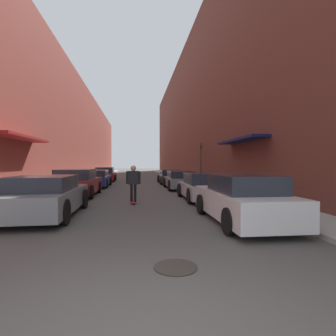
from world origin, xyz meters
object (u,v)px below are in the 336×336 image
(parked_car_left_1, at_px, (77,183))
(parked_car_left_3, at_px, (105,175))
(parked_car_left_2, at_px, (96,179))
(parked_car_right_2, at_px, (180,180))
(manhole_cover, at_px, (176,267))
(skateboarder, at_px, (133,180))
(parked_car_right_0, at_px, (242,199))
(traffic_light, at_px, (201,158))
(parked_car_left_0, at_px, (45,196))
(parked_car_right_1, at_px, (204,187))
(parked_car_right_3, at_px, (170,177))

(parked_car_left_1, height_order, parked_car_left_3, parked_car_left_1)
(parked_car_left_2, bearing_deg, parked_car_left_3, 90.02)
(parked_car_right_2, xyz_separation_m, manhole_cover, (-2.29, -12.93, -0.58))
(parked_car_right_2, height_order, skateboarder, skateboarder)
(parked_car_left_3, bearing_deg, parked_car_right_0, -72.21)
(parked_car_right_0, bearing_deg, parked_car_left_2, 115.38)
(parked_car_left_2, xyz_separation_m, traffic_light, (8.32, 2.03, 1.55))
(parked_car_left_0, distance_m, skateboarder, 3.66)
(parked_car_right_1, relative_size, traffic_light, 1.22)
(parked_car_left_3, relative_size, skateboarder, 2.47)
(manhole_cover, bearing_deg, traffic_light, 74.53)
(parked_car_right_1, height_order, traffic_light, traffic_light)
(parked_car_right_3, relative_size, traffic_light, 1.32)
(parked_car_left_0, relative_size, parked_car_left_1, 1.00)
(parked_car_right_3, bearing_deg, manhole_cover, -97.28)
(parked_car_left_1, bearing_deg, parked_car_left_3, 89.37)
(parked_car_left_0, bearing_deg, manhole_cover, -52.58)
(parked_car_left_2, distance_m, parked_car_right_2, 6.29)
(parked_car_right_0, xyz_separation_m, parked_car_right_1, (0.12, 4.68, -0.06))
(parked_car_left_1, bearing_deg, parked_car_right_0, -48.74)
(parked_car_right_3, relative_size, skateboarder, 2.69)
(parked_car_left_1, relative_size, parked_car_right_0, 1.05)
(parked_car_left_3, bearing_deg, parked_car_left_0, -89.90)
(parked_car_left_2, bearing_deg, parked_car_left_0, -89.86)
(parked_car_right_0, height_order, skateboarder, skateboarder)
(parked_car_right_0, bearing_deg, parked_car_left_0, 164.98)
(parked_car_right_0, distance_m, skateboarder, 5.04)
(parked_car_right_0, bearing_deg, parked_car_left_3, 107.79)
(parked_car_left_2, distance_m, parked_car_right_0, 13.71)
(parked_car_right_3, bearing_deg, parked_car_right_0, -89.61)
(skateboarder, bearing_deg, parked_car_right_1, 12.46)
(parked_car_right_2, height_order, parked_car_right_3, parked_car_right_2)
(parked_car_left_0, relative_size, manhole_cover, 6.36)
(parked_car_left_3, bearing_deg, parked_car_right_1, -66.26)
(parked_car_left_3, bearing_deg, skateboarder, -79.04)
(parked_car_right_3, distance_m, skateboarder, 11.21)
(parked_car_left_1, distance_m, parked_car_left_3, 11.48)
(parked_car_right_1, relative_size, parked_car_right_3, 0.92)
(parked_car_left_3, xyz_separation_m, parked_car_right_3, (5.78, -3.56, -0.06))
(parked_car_left_0, xyz_separation_m, parked_car_right_0, (5.85, -1.57, 0.02))
(traffic_light, bearing_deg, parked_car_left_3, 154.90)
(parked_car_left_1, height_order, parked_car_right_1, parked_car_left_1)
(parked_car_left_1, bearing_deg, parked_car_right_1, -19.48)
(traffic_light, bearing_deg, parked_car_right_2, -119.44)
(parked_car_left_3, distance_m, parked_car_right_3, 6.79)
(parked_car_left_0, distance_m, parked_car_right_1, 6.73)
(parked_car_left_0, distance_m, manhole_cover, 5.77)
(parked_car_left_0, distance_m, parked_car_left_1, 5.28)
(parked_car_right_2, height_order, manhole_cover, parked_car_right_2)
(parked_car_right_2, bearing_deg, parked_car_right_3, 90.26)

